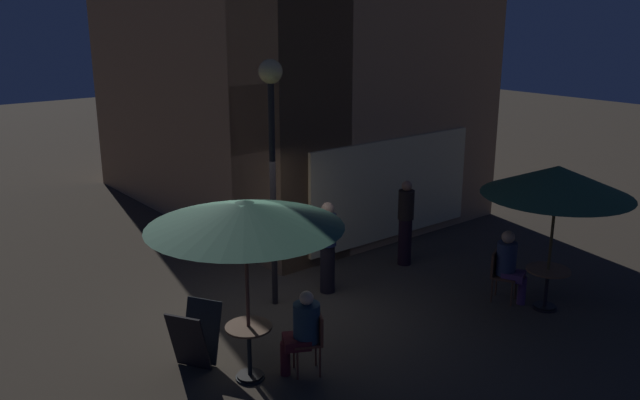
# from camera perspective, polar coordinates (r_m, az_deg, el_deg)

# --- Properties ---
(ground_plane) EXTENTS (60.00, 60.00, 0.00)m
(ground_plane) POSITION_cam_1_polar(r_m,az_deg,el_deg) (10.76, -4.27, -10.69)
(ground_plane) COLOR #3C352B
(cafe_building) EXTENTS (6.33, 9.06, 9.07)m
(cafe_building) POSITION_cam_1_polar(r_m,az_deg,el_deg) (15.06, -4.52, 14.86)
(cafe_building) COLOR tan
(cafe_building) RESTS_ON ground
(street_lamp_near_corner) EXTENTS (0.38, 0.38, 4.11)m
(street_lamp_near_corner) POSITION_cam_1_polar(r_m,az_deg,el_deg) (10.55, -4.21, 6.57)
(street_lamp_near_corner) COLOR black
(street_lamp_near_corner) RESTS_ON ground
(menu_sandwich_board) EXTENTS (0.83, 0.80, 0.88)m
(menu_sandwich_board) POSITION_cam_1_polar(r_m,az_deg,el_deg) (9.56, -10.74, -11.50)
(menu_sandwich_board) COLOR black
(menu_sandwich_board) RESTS_ON ground
(cafe_table_0) EXTENTS (0.72, 0.72, 0.71)m
(cafe_table_0) POSITION_cam_1_polar(r_m,az_deg,el_deg) (11.68, 19.05, -6.56)
(cafe_table_0) COLOR black
(cafe_table_0) RESTS_ON ground
(cafe_table_1) EXTENTS (0.63, 0.63, 0.79)m
(cafe_table_1) POSITION_cam_1_polar(r_m,az_deg,el_deg) (9.12, -6.15, -12.21)
(cafe_table_1) COLOR black
(cafe_table_1) RESTS_ON ground
(patio_umbrella_0) EXTENTS (2.39, 2.39, 2.47)m
(patio_umbrella_0) POSITION_cam_1_polar(r_m,az_deg,el_deg) (11.17, 19.84, 1.55)
(patio_umbrella_0) COLOR black
(patio_umbrella_0) RESTS_ON ground
(patio_umbrella_1) EXTENTS (2.56, 2.56, 2.53)m
(patio_umbrella_1) POSITION_cam_1_polar(r_m,az_deg,el_deg) (8.41, -6.52, -1.25)
(patio_umbrella_1) COLOR black
(patio_umbrella_1) RESTS_ON ground
(cafe_chair_0) EXTENTS (0.55, 0.55, 0.88)m
(cafe_chair_0) POSITION_cam_1_polar(r_m,az_deg,el_deg) (11.79, 15.30, -5.93)
(cafe_chair_0) COLOR #553423
(cafe_chair_0) RESTS_ON ground
(cafe_chair_1) EXTENTS (0.53, 0.53, 0.88)m
(cafe_chair_1) POSITION_cam_1_polar(r_m,az_deg,el_deg) (9.21, -0.65, -11.70)
(cafe_chair_1) COLOR brown
(cafe_chair_1) RESTS_ON ground
(patron_seated_0) EXTENTS (0.45, 0.53, 1.27)m
(patron_seated_0) POSITION_cam_1_polar(r_m,az_deg,el_deg) (11.70, 16.04, -5.18)
(patron_seated_0) COLOR #52305F
(patron_seated_0) RESTS_ON ground
(patron_seated_1) EXTENTS (0.55, 0.50, 1.22)m
(patron_seated_1) POSITION_cam_1_polar(r_m,az_deg,el_deg) (9.12, -1.48, -10.94)
(patron_seated_1) COLOR #4E171E
(patron_seated_1) RESTS_ON ground
(patron_standing_2) EXTENTS (0.31, 0.31, 1.66)m
(patron_standing_2) POSITION_cam_1_polar(r_m,az_deg,el_deg) (11.57, 0.66, -4.05)
(patron_standing_2) COLOR black
(patron_standing_2) RESTS_ON ground
(patron_standing_3) EXTENTS (0.31, 0.31, 1.70)m
(patron_standing_3) POSITION_cam_1_polar(r_m,az_deg,el_deg) (12.94, 7.41, -1.94)
(patron_standing_3) COLOR black
(patron_standing_3) RESTS_ON ground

